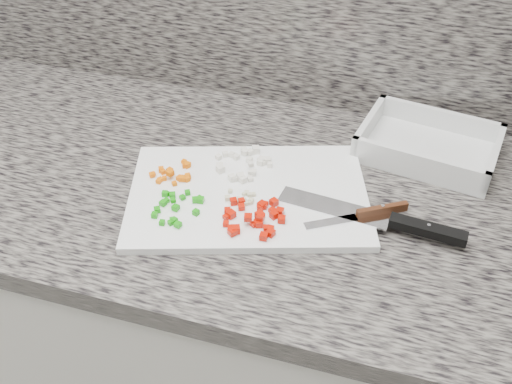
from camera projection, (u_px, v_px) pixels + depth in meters
The scene contains 11 objects.
cabinet at pixel (228, 333), 1.34m from camera, with size 3.92×0.62×0.86m, color silver.
countertop at pixel (220, 185), 1.05m from camera, with size 3.96×0.64×0.04m, color #67625B.
cutting_board at pixel (248, 195), 0.99m from camera, with size 0.41×0.27×0.01m, color white.
carrot_pile at pixel (174, 173), 1.02m from camera, with size 0.08×0.08×0.02m.
onion_pile at pixel (245, 164), 1.04m from camera, with size 0.11×0.11×0.02m.
green_pepper_pile at pixel (177, 206), 0.95m from camera, with size 0.08×0.09×0.02m.
red_pepper_pile at pixel (255, 217), 0.93m from camera, with size 0.10×0.11×0.02m.
garlic_pile at pixel (242, 199), 0.97m from camera, with size 0.05×0.04×0.01m.
chef_knife at pixel (394, 222), 0.92m from camera, with size 0.31×0.07×0.02m.
paring_knife at pixel (369, 213), 0.93m from camera, with size 0.16×0.10×0.02m.
tray at pixel (428, 146), 1.09m from camera, with size 0.28×0.22×0.05m.
Camera 1 is at (0.30, 0.67, 1.54)m, focal length 40.00 mm.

